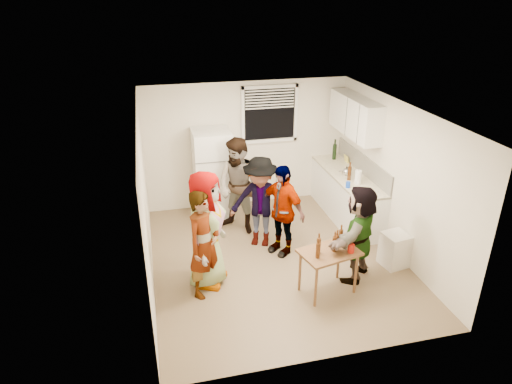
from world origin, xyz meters
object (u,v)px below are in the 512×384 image
object	(u,v)px
guest_orange	(354,276)
kettle	(346,175)
guest_back_right	(260,243)
beer_bottle_counter	(349,180)
guest_back_left	(240,230)
guest_stripe	(207,291)
red_cup	(351,252)
refrigerator	(213,174)
trash_bin	(395,251)
wine_bottle	(334,159)
guest_grey	(209,281)
guest_black	(281,251)
serving_table	(326,291)
blue_cup	(348,188)
beer_bottle_table	(317,257)

from	to	relation	value
guest_orange	kettle	bearing A→B (deg)	-153.39
guest_back_right	beer_bottle_counter	bearing A→B (deg)	35.99
guest_back_left	guest_orange	distance (m)	2.34
guest_back_right	guest_orange	distance (m)	1.76
guest_stripe	red_cup	bearing A→B (deg)	-57.14
guest_stripe	refrigerator	bearing A→B (deg)	35.45
trash_bin	guest_back_right	distance (m)	2.26
wine_bottle	guest_stripe	distance (m)	4.04
red_cup	guest_orange	size ratio (longest dim) A/B	0.08
beer_bottle_counter	guest_grey	world-z (taller)	beer_bottle_counter
beer_bottle_counter	guest_black	size ratio (longest dim) A/B	0.16
refrigerator	guest_orange	size ratio (longest dim) A/B	1.11
serving_table	red_cup	xyz separation A→B (m)	(0.28, -0.10, 0.69)
kettle	beer_bottle_counter	bearing A→B (deg)	-96.53
refrigerator	guest_back_right	xyz separation A→B (m)	(0.61, -1.32, -0.85)
kettle	red_cup	size ratio (longest dim) A/B	1.71
red_cup	guest_orange	world-z (taller)	red_cup
kettle	wine_bottle	distance (m)	0.85
blue_cup	guest_back_right	size ratio (longest dim) A/B	0.07
wine_bottle	guest_back_right	distance (m)	2.52
guest_back_left	serving_table	bearing A→B (deg)	-25.25
wine_bottle	blue_cup	bearing A→B (deg)	-102.60
guest_orange	blue_cup	bearing A→B (deg)	-152.00
kettle	guest_orange	world-z (taller)	kettle
kettle	wine_bottle	size ratio (longest dim) A/B	0.69
refrigerator	guest_black	world-z (taller)	refrigerator
guest_grey	beer_bottle_counter	bearing A→B (deg)	-38.11
red_cup	guest_stripe	xyz separation A→B (m)	(-2.01, 0.50, -0.69)
red_cup	guest_back_left	distance (m)	2.58
trash_bin	guest_stripe	distance (m)	3.05
blue_cup	red_cup	distance (m)	1.81
guest_back_left	guest_orange	bearing A→B (deg)	-9.70
guest_back_right	guest_grey	bearing A→B (deg)	-113.78
guest_orange	wine_bottle	bearing A→B (deg)	-149.99
refrigerator	trash_bin	bearing A→B (deg)	-44.12
refrigerator	beer_bottle_table	size ratio (longest dim) A/B	7.54
kettle	guest_back_right	size ratio (longest dim) A/B	0.13
guest_back_left	guest_back_right	xyz separation A→B (m)	(0.25, -0.55, 0.00)
serving_table	guest_back_right	size ratio (longest dim) A/B	0.51
trash_bin	guest_orange	xyz separation A→B (m)	(-0.74, -0.15, -0.25)
trash_bin	guest_back_left	world-z (taller)	trash_bin
guest_black	guest_orange	size ratio (longest dim) A/B	1.03
serving_table	red_cup	world-z (taller)	red_cup
kettle	blue_cup	bearing A→B (deg)	-105.17
beer_bottle_table	guest_stripe	bearing A→B (deg)	161.08
guest_back_left	beer_bottle_table	bearing A→B (deg)	-31.41
trash_bin	beer_bottle_table	size ratio (longest dim) A/B	2.48
red_cup	guest_black	distance (m)	1.62
beer_bottle_counter	guest_back_left	world-z (taller)	beer_bottle_counter
blue_cup	wine_bottle	bearing A→B (deg)	77.40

